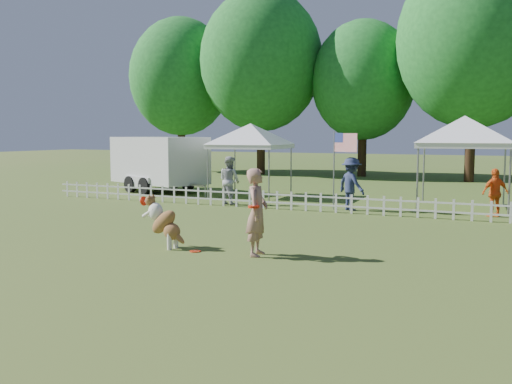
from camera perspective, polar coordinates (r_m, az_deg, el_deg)
ground at (r=11.74m, az=-3.44°, el=-6.29°), size 120.00×120.00×0.00m
picket_fence at (r=18.06m, az=7.24°, el=-1.09°), size 22.00×0.08×0.60m
handler at (r=11.50m, az=0.11°, el=-2.04°), size 0.53×0.71×1.78m
dog at (r=12.48m, az=-9.15°, el=-2.99°), size 1.14×0.54×1.13m
frisbee_on_turf at (r=12.09m, az=-6.09°, el=-5.90°), size 0.27×0.27×0.02m
canopy_tent_left at (r=22.37m, az=-0.54°, el=3.12°), size 2.85×2.85×2.81m
canopy_tent_right at (r=19.86m, az=20.02°, el=2.68°), size 3.12×3.12×2.99m
cargo_trailer at (r=24.73m, az=-9.65°, el=2.80°), size 5.91×4.12×2.38m
flag_pole at (r=18.69m, az=7.79°, el=2.13°), size 0.94×0.46×2.54m
spectator_a at (r=19.97m, az=-2.65°, el=1.18°), size 1.00×0.91×1.69m
spectator_b at (r=18.62m, az=9.52°, el=0.80°), size 1.27×1.14×1.71m
spectator_c at (r=18.37m, az=22.80°, el=-0.06°), size 0.88×0.80×1.44m
tree_far_left at (r=38.18m, az=-7.52°, el=10.35°), size 6.60×6.60×11.00m
tree_left at (r=34.92m, az=0.50°, el=11.65°), size 7.40×7.40×12.00m
tree_center_left at (r=33.75m, az=10.67°, el=9.88°), size 6.00×6.00×9.80m
tree_center_right at (r=31.40m, az=20.92°, el=12.47°), size 7.60×7.60×12.60m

